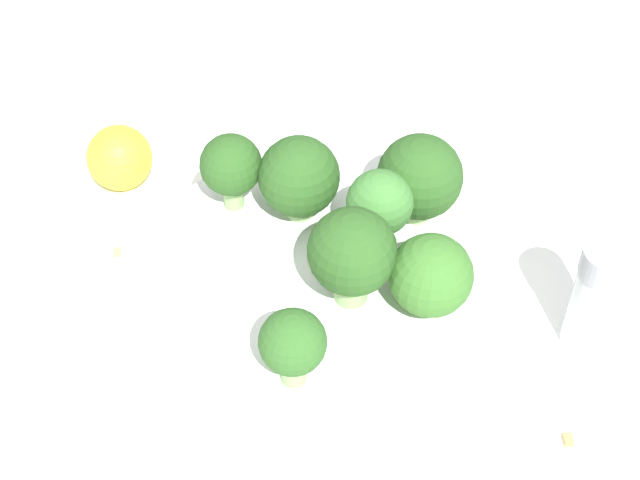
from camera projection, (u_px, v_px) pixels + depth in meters
ground_plane at (320, 326)px, 0.66m from camera, size 3.00×3.00×0.00m
bowl at (320, 302)px, 0.64m from camera, size 0.22×0.22×0.05m
broccoli_floret_0 at (352, 254)px, 0.59m from camera, size 0.05×0.05×0.06m
broccoli_floret_1 at (431, 276)px, 0.59m from camera, size 0.05×0.05×0.05m
broccoli_floret_2 at (231, 167)px, 0.64m from camera, size 0.04×0.04×0.05m
broccoli_floret_3 at (299, 178)px, 0.63m from camera, size 0.05×0.05×0.06m
broccoli_floret_4 at (293, 344)px, 0.55m from camera, size 0.04×0.04×0.05m
broccoli_floret_5 at (380, 206)px, 0.61m from camera, size 0.04×0.04×0.06m
broccoli_floret_6 at (420, 178)px, 0.63m from camera, size 0.05×0.05×0.06m
pepper_shaker at (596, 296)px, 0.62m from camera, size 0.03×0.03×0.08m
lemon_wedge at (120, 158)px, 0.73m from camera, size 0.05×0.05×0.05m
almond_crumb_0 at (440, 205)px, 0.72m from camera, size 0.01×0.00×0.01m
almond_crumb_1 at (569, 438)px, 0.60m from camera, size 0.01×0.01×0.01m
almond_crumb_2 at (117, 251)px, 0.70m from camera, size 0.01×0.00×0.01m
almond_crumb_3 at (382, 177)px, 0.74m from camera, size 0.00×0.01×0.01m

